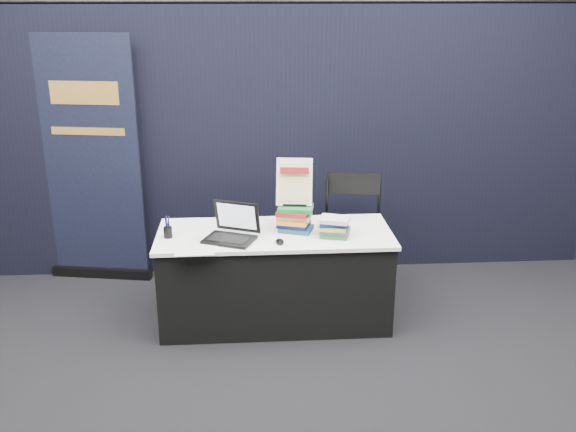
# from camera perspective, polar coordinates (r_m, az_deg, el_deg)

# --- Properties ---
(floor) EXTENTS (8.00, 8.00, 0.00)m
(floor) POSITION_cam_1_polar(r_m,az_deg,el_deg) (4.76, -0.81, -12.29)
(floor) COLOR black
(floor) RESTS_ON ground
(wall_back) EXTENTS (8.00, 0.02, 3.50)m
(wall_back) POSITION_cam_1_polar(r_m,az_deg,el_deg) (8.09, -2.47, 14.01)
(wall_back) COLOR beige
(wall_back) RESTS_ON floor
(drape_partition) EXTENTS (6.00, 0.08, 2.40)m
(drape_partition) POSITION_cam_1_polar(r_m,az_deg,el_deg) (5.80, -1.74, 6.40)
(drape_partition) COLOR black
(drape_partition) RESTS_ON floor
(display_table) EXTENTS (1.80, 0.75, 0.75)m
(display_table) POSITION_cam_1_polar(r_m,az_deg,el_deg) (5.07, -1.17, -5.40)
(display_table) COLOR black
(display_table) RESTS_ON floor
(laptop) EXTENTS (0.43, 0.41, 0.27)m
(laptop) POSITION_cam_1_polar(r_m,az_deg,el_deg) (4.79, -5.25, -1.32)
(laptop) COLOR black
(laptop) RESTS_ON display_table
(mouse) EXTENTS (0.07, 0.10, 0.03)m
(mouse) POSITION_cam_1_polar(r_m,az_deg,el_deg) (4.70, -0.75, -2.28)
(mouse) COLOR black
(mouse) RESTS_ON display_table
(brochure_left) EXTENTS (0.28, 0.22, 0.00)m
(brochure_left) POSITION_cam_1_polar(r_m,az_deg,el_deg) (4.76, -7.33, -2.36)
(brochure_left) COLOR silver
(brochure_left) RESTS_ON display_table
(brochure_mid) EXTENTS (0.29, 0.21, 0.00)m
(brochure_mid) POSITION_cam_1_polar(r_m,az_deg,el_deg) (4.62, -8.28, -3.06)
(brochure_mid) COLOR white
(brochure_mid) RESTS_ON display_table
(brochure_right) EXTENTS (0.32, 0.26, 0.00)m
(brochure_right) POSITION_cam_1_polar(r_m,az_deg,el_deg) (4.82, -6.60, -2.03)
(brochure_right) COLOR silver
(brochure_right) RESTS_ON display_table
(pen_cup) EXTENTS (0.07, 0.07, 0.08)m
(pen_cup) POSITION_cam_1_polar(r_m,az_deg,el_deg) (4.89, -10.62, -1.44)
(pen_cup) COLOR black
(pen_cup) RESTS_ON display_table
(book_stack_tall) EXTENTS (0.28, 0.25, 0.20)m
(book_stack_tall) POSITION_cam_1_polar(r_m,az_deg,el_deg) (4.93, 0.58, -0.20)
(book_stack_tall) COLOR #154752
(book_stack_tall) RESTS_ON display_table
(book_stack_short) EXTENTS (0.25, 0.21, 0.15)m
(book_stack_short) POSITION_cam_1_polar(r_m,az_deg,el_deg) (4.82, 4.10, -0.97)
(book_stack_short) COLOR #1B6730
(book_stack_short) RESTS_ON display_table
(info_sign) EXTENTS (0.28, 0.16, 0.37)m
(info_sign) POSITION_cam_1_polar(r_m,az_deg,el_deg) (4.87, 0.57, 2.99)
(info_sign) COLOR black
(info_sign) RESTS_ON book_stack_tall
(pullup_banner) EXTENTS (0.93, 0.26, 2.18)m
(pullup_banner) POSITION_cam_1_polar(r_m,az_deg,el_deg) (5.91, -16.95, 3.48)
(pullup_banner) COLOR black
(pullup_banner) RESTS_ON floor
(stacking_chair) EXTENTS (0.55, 0.56, 1.05)m
(stacking_chair) POSITION_cam_1_polar(r_m,az_deg,el_deg) (5.41, 6.05, -1.48)
(stacking_chair) COLOR black
(stacking_chair) RESTS_ON floor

